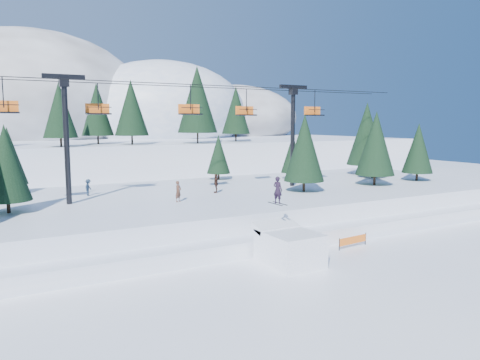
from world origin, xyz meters
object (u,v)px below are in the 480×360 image
chairlift (180,119)px  banner_far (348,233)px  jump_kicker (289,246)px  banner_near (353,240)px

chairlift → banner_far: (8.69, -12.43, -8.78)m
jump_kicker → banner_far: bearing=20.7°
chairlift → banner_near: chairlift is taller
jump_kicker → banner_far: size_ratio=1.93×
jump_kicker → chairlift: 17.36m
chairlift → banner_far: size_ratio=16.09×
jump_kicker → chairlift: (-1.10, 15.29, 8.14)m
jump_kicker → chairlift: bearing=94.1°
jump_kicker → banner_far: 8.15m
chairlift → banner_near: bearing=-62.6°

